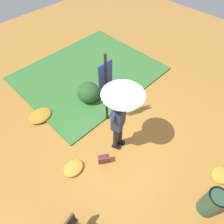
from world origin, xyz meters
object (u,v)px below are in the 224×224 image
object	(u,v)px
person_with_umbrella	(121,105)
info_sign_post	(106,83)
trash_bin	(212,203)
handbag	(104,159)

from	to	relation	value
person_with_umbrella	info_sign_post	bearing A→B (deg)	67.63
info_sign_post	person_with_umbrella	bearing A→B (deg)	-112.37
info_sign_post	trash_bin	size ratio (longest dim) A/B	2.76
info_sign_post	handbag	bearing A→B (deg)	-137.27
info_sign_post	handbag	size ratio (longest dim) A/B	6.22
trash_bin	handbag	bearing A→B (deg)	108.23
info_sign_post	trash_bin	bearing A→B (deg)	-94.08
handbag	trash_bin	distance (m)	2.59
handbag	trash_bin	xyz separation A→B (m)	(0.80, -2.44, 0.29)
info_sign_post	trash_bin	xyz separation A→B (m)	(-0.24, -3.41, -1.03)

